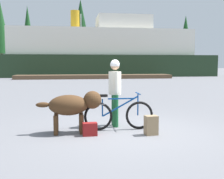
% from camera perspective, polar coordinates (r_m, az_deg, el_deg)
% --- Properties ---
extents(ground_plane, '(160.00, 160.00, 0.00)m').
position_cam_1_polar(ground_plane, '(6.62, 2.69, -8.70)').
color(ground_plane, slate).
extents(bicycle, '(1.70, 0.44, 0.90)m').
position_cam_1_polar(bicycle, '(6.75, 1.33, -5.16)').
color(bicycle, black).
rests_on(bicycle, ground_plane).
extents(person_cyclist, '(0.32, 0.53, 1.71)m').
position_cam_1_polar(person_cyclist, '(7.07, 0.60, 0.65)').
color(person_cyclist, '#19592D').
rests_on(person_cyclist, ground_plane).
extents(dog, '(1.49, 0.55, 0.98)m').
position_cam_1_polar(dog, '(6.46, -7.92, -3.16)').
color(dog, '#472D19').
rests_on(dog, ground_plane).
extents(backpack, '(0.30, 0.23, 0.44)m').
position_cam_1_polar(backpack, '(6.38, 8.03, -7.28)').
color(backpack, '#8C7251').
rests_on(backpack, ground_plane).
extents(handbag_pannier, '(0.33, 0.20, 0.29)m').
position_cam_1_polar(handbag_pannier, '(6.28, -4.56, -8.12)').
color(handbag_pannier, maroon).
rests_on(handbag_pannier, ground_plane).
extents(dock_pier, '(16.41, 2.33, 0.40)m').
position_cam_1_polar(dock_pier, '(29.64, -3.60, 2.65)').
color(dock_pier, brown).
rests_on(dock_pier, ground_plane).
extents(ferry_boat, '(27.94, 7.91, 8.21)m').
position_cam_1_polar(ferry_boat, '(36.19, -1.93, 7.34)').
color(ferry_boat, '#1E331E').
rests_on(ferry_boat, ground_plane).
extents(sailboat_moored, '(6.03, 1.69, 8.81)m').
position_cam_1_polar(sailboat_moored, '(41.64, -6.31, 3.87)').
color(sailboat_moored, navy).
rests_on(sailboat_moored, ground_plane).
extents(pine_tree_far_left, '(3.01, 3.01, 11.59)m').
position_cam_1_polar(pine_tree_far_left, '(48.95, -21.89, 11.73)').
color(pine_tree_far_left, '#4C331E').
rests_on(pine_tree_far_left, ground_plane).
extents(pine_tree_center, '(3.99, 3.99, 12.16)m').
position_cam_1_polar(pine_tree_center, '(47.56, -6.44, 12.06)').
color(pine_tree_center, '#4C331E').
rests_on(pine_tree_center, ground_plane).
extents(pine_tree_far_right, '(2.87, 2.87, 10.28)m').
position_cam_1_polar(pine_tree_far_right, '(53.40, 14.82, 10.16)').
color(pine_tree_far_right, '#4C331E').
rests_on(pine_tree_far_right, ground_plane).
extents(pine_tree_mid_back, '(2.85, 2.85, 12.42)m').
position_cam_1_polar(pine_tree_mid_back, '(56.14, -16.88, 11.09)').
color(pine_tree_mid_back, '#4C331E').
rests_on(pine_tree_mid_back, ground_plane).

